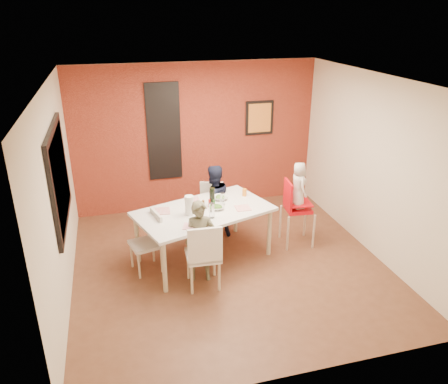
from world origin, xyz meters
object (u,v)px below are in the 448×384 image
object	(u,v)px
high_chair	(295,207)
paper_towel_roll	(189,205)
toddler	(298,185)
chair_far	(212,205)
child_far	(213,202)
dining_table	(204,214)
chair_near	(204,253)
chair_left	(150,238)
wine_bottle	(212,197)
child_near	(200,241)

from	to	relation	value
high_chair	paper_towel_roll	bearing A→B (deg)	101.77
toddler	chair_far	bearing A→B (deg)	54.30
high_chair	child_far	distance (m)	1.31
dining_table	chair_far	bearing A→B (deg)	69.68
chair_near	chair_left	xyz separation A→B (m)	(-0.64, 0.69, -0.05)
high_chair	chair_left	bearing A→B (deg)	99.84
chair_near	chair_far	xyz separation A→B (m)	(0.49, 1.63, -0.07)
chair_near	toddler	bearing A→B (deg)	-150.14
chair_left	wine_bottle	xyz separation A→B (m)	(0.96, 0.17, 0.46)
chair_left	toddler	world-z (taller)	toddler
high_chair	child_far	xyz separation A→B (m)	(-1.19, 0.55, -0.02)
dining_table	chair_left	world-z (taller)	chair_left
child_near	wine_bottle	distance (m)	0.78
chair_near	chair_far	world-z (taller)	chair_near
chair_near	chair_left	size ratio (longest dim) A/B	1.10
chair_near	chair_far	distance (m)	1.70
chair_far	high_chair	distance (m)	1.42
chair_far	child_near	size ratio (longest dim) A/B	0.72
chair_far	child_far	size ratio (longest dim) A/B	0.68
child_far	toddler	world-z (taller)	toddler
high_chair	paper_towel_roll	size ratio (longest dim) A/B	3.77
chair_far	wine_bottle	size ratio (longest dim) A/B	2.89
child_far	toddler	bearing A→B (deg)	137.90
chair_left	child_near	distance (m)	0.78
chair_far	child_far	distance (m)	0.28
high_chair	wine_bottle	xyz separation A→B (m)	(-1.34, 0.01, 0.31)
dining_table	wine_bottle	distance (m)	0.28
dining_table	chair_far	world-z (taller)	chair_far
paper_towel_roll	chair_left	bearing A→B (deg)	178.18
high_chair	child_near	size ratio (longest dim) A/B	0.92
chair_far	child_near	xyz separation A→B (m)	(-0.49, -1.38, 0.11)
dining_table	chair_near	distance (m)	0.81
high_chair	chair_near	bearing A→B (deg)	122.83
chair_far	wine_bottle	world-z (taller)	wine_bottle
dining_table	child_far	xyz separation A→B (m)	(0.30, 0.63, -0.11)
chair_left	child_near	xyz separation A→B (m)	(0.64, -0.44, 0.09)
high_chair	wine_bottle	distance (m)	1.38
dining_table	chair_near	bearing A→B (deg)	-102.80
chair_near	wine_bottle	xyz separation A→B (m)	(0.32, 0.86, 0.41)
wine_bottle	chair_near	bearing A→B (deg)	-110.58
child_far	toddler	xyz separation A→B (m)	(1.22, -0.56, 0.38)
chair_near	paper_towel_roll	distance (m)	0.79
chair_far	high_chair	bearing A→B (deg)	-17.22
chair_near	child_far	bearing A→B (deg)	-105.21
toddler	paper_towel_roll	distance (m)	1.76
chair_near	paper_towel_roll	world-z (taller)	paper_towel_roll
high_chair	toddler	xyz separation A→B (m)	(0.03, -0.01, 0.36)
chair_near	wine_bottle	world-z (taller)	wine_bottle
chair_left	high_chair	bearing A→B (deg)	79.93
chair_near	child_near	bearing A→B (deg)	-87.75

